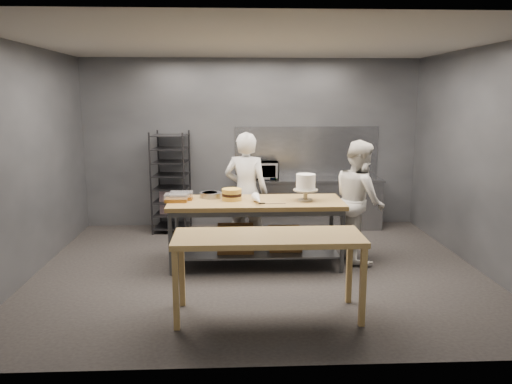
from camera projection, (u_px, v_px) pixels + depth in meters
ground at (259, 269)px, 6.84m from camera, size 6.00×6.00×0.00m
back_wall at (252, 143)px, 9.01m from camera, size 6.00×0.04×3.00m
work_table at (256, 225)px, 6.95m from camera, size 2.40×0.90×0.92m
near_counter at (268, 243)px, 5.27m from camera, size 2.00×0.70×0.90m
back_counter at (308, 203)px, 8.94m from camera, size 2.60×0.60×0.90m
splashback_panel at (307, 151)px, 9.06m from camera, size 2.60×0.02×0.90m
speed_rack at (171, 183)px, 8.67m from camera, size 0.65×0.70×1.75m
chef_behind at (246, 192)px, 7.53m from camera, size 0.75×0.59×1.82m
chef_right at (359, 201)px, 7.14m from camera, size 0.74×0.91×1.73m
microwave at (263, 170)px, 8.79m from camera, size 0.54×0.37×0.30m
frosted_cake_stand at (306, 184)px, 6.84m from camera, size 0.34×0.34×0.37m
layer_cake at (232, 194)px, 6.90m from camera, size 0.27×0.27×0.16m
cake_pans at (201, 195)px, 7.06m from camera, size 0.71×0.31×0.07m
piping_bag at (258, 199)px, 6.66m from camera, size 0.17×0.39×0.12m
offset_spatula at (268, 204)px, 6.67m from camera, size 0.36×0.02×0.02m
pastry_clamshells at (179, 197)px, 6.87m from camera, size 0.37×0.36×0.11m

